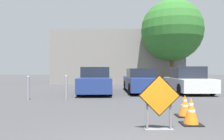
# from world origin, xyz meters

# --- Properties ---
(ground_plane) EXTENTS (96.00, 96.00, 0.00)m
(ground_plane) POSITION_xyz_m (0.00, 10.00, 0.00)
(ground_plane) COLOR #3D3D3F
(road_closed_sign) EXTENTS (0.91, 0.20, 1.22)m
(road_closed_sign) POSITION_xyz_m (0.38, 1.91, 0.64)
(road_closed_sign) COLOR black
(road_closed_sign) RESTS_ON ground_plane
(traffic_cone_nearest) EXTENTS (0.48, 0.48, 0.66)m
(traffic_cone_nearest) POSITION_xyz_m (1.26, 2.42, 0.32)
(traffic_cone_nearest) COLOR black
(traffic_cone_nearest) RESTS_ON ground_plane
(traffic_cone_second) EXTENTS (0.49, 0.49, 0.61)m
(traffic_cone_second) POSITION_xyz_m (1.41, 3.35, 0.30)
(traffic_cone_second) COLOR black
(traffic_cone_second) RESTS_ON ground_plane
(parked_car_nearest) EXTENTS (1.96, 4.60, 1.48)m
(parked_car_nearest) POSITION_xyz_m (-1.66, 9.55, 0.68)
(parked_car_nearest) COLOR navy
(parked_car_nearest) RESTS_ON ground_plane
(parked_car_second) EXTENTS (1.90, 4.57, 1.40)m
(parked_car_second) POSITION_xyz_m (1.00, 10.14, 0.65)
(parked_car_second) COLOR navy
(parked_car_second) RESTS_ON ground_plane
(parked_car_third) EXTENTS (1.91, 4.10, 1.51)m
(parked_car_third) POSITION_xyz_m (3.65, 9.80, 0.68)
(parked_car_third) COLOR white
(parked_car_third) RESTS_ON ground_plane
(bollard_nearest) EXTENTS (0.12, 0.12, 1.09)m
(bollard_nearest) POSITION_xyz_m (-2.71, 6.69, 0.57)
(bollard_nearest) COLOR gray
(bollard_nearest) RESTS_ON ground_plane
(bollard_second) EXTENTS (0.12, 0.12, 1.06)m
(bollard_second) POSITION_xyz_m (-4.39, 6.69, 0.56)
(bollard_second) COLOR gray
(bollard_second) RESTS_ON ground_plane
(building_facade_backdrop) EXTENTS (12.48, 5.00, 5.07)m
(building_facade_backdrop) POSITION_xyz_m (-0.29, 19.52, 2.54)
(building_facade_backdrop) COLOR gray
(building_facade_backdrop) RESTS_ON ground_plane
(street_tree_behind_lot) EXTENTS (5.22, 5.22, 7.31)m
(street_tree_behind_lot) POSITION_xyz_m (4.32, 15.76, 4.69)
(street_tree_behind_lot) COLOR #513823
(street_tree_behind_lot) RESTS_ON ground_plane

